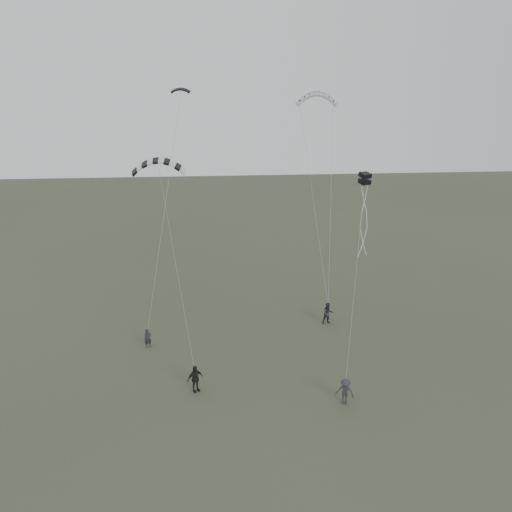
{
  "coord_description": "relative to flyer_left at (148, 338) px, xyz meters",
  "views": [
    {
      "loc": [
        -2.09,
        -28.26,
        20.34
      ],
      "look_at": [
        0.52,
        5.79,
        7.31
      ],
      "focal_mm": 35.0,
      "sensor_mm": 36.0,
      "label": 1
    }
  ],
  "objects": [
    {
      "name": "kite_striped",
      "position": [
        2.08,
        -2.82,
        14.11
      ],
      "size": [
        3.37,
        1.11,
        1.42
      ],
      "primitive_type": null,
      "rotation": [
        0.18,
        0.0,
        0.01
      ],
      "color": "black",
      "rests_on": "flyer_center"
    },
    {
      "name": "flyer_right",
      "position": [
        14.61,
        2.68,
        0.18
      ],
      "size": [
        1.0,
        0.83,
        1.89
      ],
      "primitive_type": "imported",
      "rotation": [
        0.0,
        0.0,
        0.13
      ],
      "color": "#27272D",
      "rests_on": "ground"
    },
    {
      "name": "flyer_left",
      "position": [
        0.0,
        0.0,
        0.0
      ],
      "size": [
        0.64,
        0.52,
        1.52
      ],
      "primitive_type": "imported",
      "rotation": [
        0.0,
        0.0,
        0.31
      ],
      "color": "black",
      "rests_on": "ground"
    },
    {
      "name": "kite_dark_small",
      "position": [
        3.05,
        6.19,
        17.94
      ],
      "size": [
        1.5,
        0.66,
        0.59
      ],
      "primitive_type": null,
      "rotation": [
        0.26,
        0.0,
        -0.07
      ],
      "color": "black",
      "rests_on": "flyer_left"
    },
    {
      "name": "flyer_far",
      "position": [
        13.44,
        -7.97,
        0.15
      ],
      "size": [
        1.35,
        1.09,
        1.83
      ],
      "primitive_type": "imported",
      "rotation": [
        0.0,
        0.0,
        -0.41
      ],
      "color": "#2C2C32",
      "rests_on": "ground"
    },
    {
      "name": "flyer_center",
      "position": [
        3.85,
        -5.9,
        0.2
      ],
      "size": [
        1.21,
        0.98,
        1.93
      ],
      "primitive_type": "imported",
      "rotation": [
        0.0,
        0.0,
        0.54
      ],
      "color": "black",
      "rests_on": "ground"
    },
    {
      "name": "ground",
      "position": [
        7.83,
        -5.82,
        -0.76
      ],
      "size": [
        140.0,
        140.0,
        0.0
      ],
      "primitive_type": "plane",
      "color": "#3C432E",
      "rests_on": "ground"
    },
    {
      "name": "kite_box",
      "position": [
        15.63,
        -1.41,
        12.48
      ],
      "size": [
        0.88,
        0.94,
        0.81
      ],
      "primitive_type": null,
      "rotation": [
        0.15,
        0.0,
        0.38
      ],
      "color": "black",
      "rests_on": "flyer_far"
    },
    {
      "name": "kite_pale_large",
      "position": [
        14.13,
        8.98,
        17.38
      ],
      "size": [
        3.59,
        1.72,
        1.61
      ],
      "primitive_type": null,
      "rotation": [
        0.27,
        0.0,
        -0.18
      ],
      "color": "#A6A9AC",
      "rests_on": "flyer_right"
    }
  ]
}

